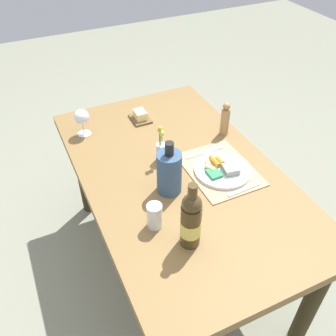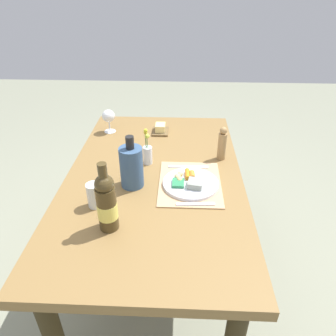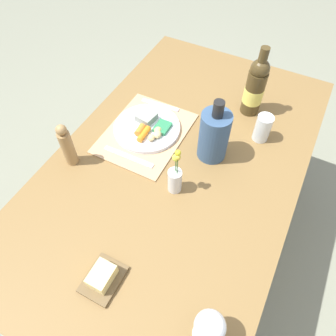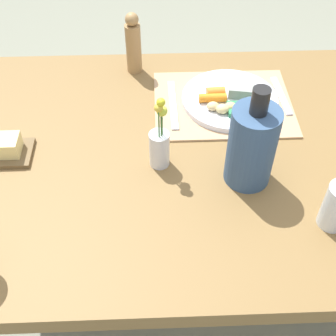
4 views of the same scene
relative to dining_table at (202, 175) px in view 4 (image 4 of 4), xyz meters
name	(u,v)px [view 4 (image 4 of 4)]	position (x,y,z in m)	size (l,w,h in m)	color
ground_plane	(193,288)	(0.00, 0.00, -0.62)	(8.00, 8.00, 0.00)	gray
dining_table	(202,175)	(0.00, 0.00, 0.00)	(1.49, 0.89, 0.72)	brown
placemat	(223,103)	(-0.07, -0.18, 0.10)	(0.38, 0.30, 0.01)	tan
dinner_plate	(230,99)	(-0.09, -0.18, 0.12)	(0.27, 0.27, 0.05)	silver
fork	(281,96)	(-0.24, -0.20, 0.10)	(0.02, 0.17, 0.01)	silver
knife	(173,104)	(0.07, -0.17, 0.10)	(0.02, 0.21, 0.01)	silver
pepper_mill	(133,44)	(0.18, -0.36, 0.19)	(0.05, 0.05, 0.19)	#A37D4B
flower_vase	(160,145)	(0.11, 0.04, 0.16)	(0.05, 0.05, 0.21)	silver
water_tumbler	(336,208)	(-0.26, 0.24, 0.15)	(0.06, 0.06, 0.11)	silver
cooler_bottle	(252,145)	(-0.09, 0.10, 0.20)	(0.11, 0.11, 0.26)	#355275
butter_dish	(5,149)	(0.50, 0.00, 0.12)	(0.13, 0.10, 0.06)	brown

